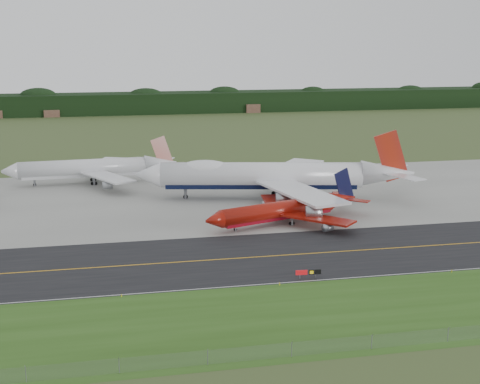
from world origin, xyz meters
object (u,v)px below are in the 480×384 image
jet_ba_747 (271,176)px  jet_red_737 (286,210)px  jet_star_tail (92,168)px  taxiway_sign (308,272)px

jet_ba_747 → jet_red_737: jet_ba_747 is taller
jet_star_tail → taxiway_sign: size_ratio=10.99×
taxiway_sign → jet_red_737: bearing=80.8°
jet_ba_747 → taxiway_sign: (-8.62, -63.01, -5.50)m
jet_ba_747 → jet_red_737: bearing=-95.6°
jet_red_737 → jet_star_tail: size_ratio=0.80×
jet_ba_747 → jet_star_tail: 58.30m
jet_ba_747 → taxiway_sign: bearing=-97.8°
jet_ba_747 → taxiway_sign: 63.83m
taxiway_sign → jet_star_tail: bearing=113.2°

